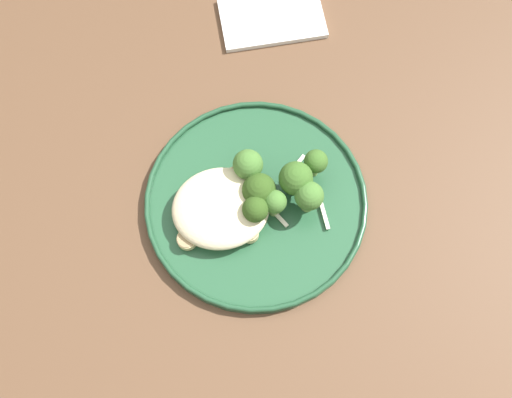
{
  "coord_description": "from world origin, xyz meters",
  "views": [
    {
      "loc": [
        -0.03,
        -0.26,
        1.52
      ],
      "look_at": [
        0.01,
        0.02,
        0.76
      ],
      "focal_mm": 44.18,
      "sensor_mm": 36.0,
      "label": 1
    }
  ],
  "objects_px": {
    "seared_scallop_rear_pale": "(236,180)",
    "folded_napkin": "(272,18)",
    "dinner_plate": "(256,202)",
    "broccoli_floret_rear_charred": "(248,165)",
    "seared_scallop_right_edge": "(248,234)",
    "seared_scallop_left_edge": "(187,240)",
    "broccoli_floret_front_edge": "(259,190)",
    "seared_scallop_on_noodles": "(224,210)",
    "broccoli_floret_left_leaning": "(275,204)",
    "seared_scallop_large_seared": "(194,213)",
    "broccoli_floret_beside_noodles": "(310,200)",
    "broccoli_floret_tall_stalk": "(316,162)",
    "broccoli_floret_split_head": "(255,210)",
    "broccoli_floret_small_sprig": "(296,179)"
  },
  "relations": [
    {
      "from": "broccoli_floret_beside_noodles",
      "to": "seared_scallop_large_seared",
      "type": "bearing_deg",
      "value": 174.89
    },
    {
      "from": "seared_scallop_right_edge",
      "to": "broccoli_floret_beside_noodles",
      "type": "distance_m",
      "value": 0.09
    },
    {
      "from": "seared_scallop_large_seared",
      "to": "broccoli_floret_tall_stalk",
      "type": "bearing_deg",
      "value": 12.91
    },
    {
      "from": "seared_scallop_right_edge",
      "to": "broccoli_floret_front_edge",
      "type": "relative_size",
      "value": 0.41
    },
    {
      "from": "broccoli_floret_split_head",
      "to": "folded_napkin",
      "type": "distance_m",
      "value": 0.32
    },
    {
      "from": "dinner_plate",
      "to": "seared_scallop_large_seared",
      "type": "relative_size",
      "value": 11.57
    },
    {
      "from": "broccoli_floret_left_leaning",
      "to": "broccoli_floret_beside_noodles",
      "type": "bearing_deg",
      "value": -2.91
    },
    {
      "from": "broccoli_floret_rear_charred",
      "to": "folded_napkin",
      "type": "bearing_deg",
      "value": 74.11
    },
    {
      "from": "seared_scallop_large_seared",
      "to": "broccoli_floret_front_edge",
      "type": "height_order",
      "value": "broccoli_floret_front_edge"
    },
    {
      "from": "seared_scallop_rear_pale",
      "to": "broccoli_floret_front_edge",
      "type": "distance_m",
      "value": 0.04
    },
    {
      "from": "seared_scallop_large_seared",
      "to": "seared_scallop_left_edge",
      "type": "relative_size",
      "value": 0.97
    },
    {
      "from": "seared_scallop_right_edge",
      "to": "seared_scallop_left_edge",
      "type": "bearing_deg",
      "value": 177.26
    },
    {
      "from": "seared_scallop_right_edge",
      "to": "broccoli_floret_front_edge",
      "type": "xyz_separation_m",
      "value": [
        0.02,
        0.05,
        0.02
      ]
    },
    {
      "from": "seared_scallop_on_noodles",
      "to": "seared_scallop_large_seared",
      "type": "height_order",
      "value": "seared_scallop_on_noodles"
    },
    {
      "from": "broccoli_floret_split_head",
      "to": "folded_napkin",
      "type": "height_order",
      "value": "broccoli_floret_split_head"
    },
    {
      "from": "dinner_plate",
      "to": "seared_scallop_on_noodles",
      "type": "xyz_separation_m",
      "value": [
        -0.04,
        -0.01,
        0.01
      ]
    },
    {
      "from": "seared_scallop_rear_pale",
      "to": "broccoli_floret_beside_noodles",
      "type": "bearing_deg",
      "value": -29.8
    },
    {
      "from": "folded_napkin",
      "to": "broccoli_floret_front_edge",
      "type": "bearing_deg",
      "value": -102.25
    },
    {
      "from": "folded_napkin",
      "to": "broccoli_floret_rear_charred",
      "type": "bearing_deg",
      "value": -105.89
    },
    {
      "from": "broccoli_floret_left_leaning",
      "to": "broccoli_floret_rear_charred",
      "type": "bearing_deg",
      "value": 115.71
    },
    {
      "from": "seared_scallop_rear_pale",
      "to": "folded_napkin",
      "type": "xyz_separation_m",
      "value": [
        0.09,
        0.25,
        -0.02
      ]
    },
    {
      "from": "broccoli_floret_beside_noodles",
      "to": "folded_napkin",
      "type": "xyz_separation_m",
      "value": [
        0.0,
        0.3,
        -0.04
      ]
    },
    {
      "from": "dinner_plate",
      "to": "seared_scallop_large_seared",
      "type": "height_order",
      "value": "seared_scallop_large_seared"
    },
    {
      "from": "seared_scallop_rear_pale",
      "to": "broccoli_floret_beside_noodles",
      "type": "xyz_separation_m",
      "value": [
        0.09,
        -0.05,
        0.03
      ]
    },
    {
      "from": "broccoli_floret_small_sprig",
      "to": "dinner_plate",
      "type": "bearing_deg",
      "value": -170.83
    },
    {
      "from": "dinner_plate",
      "to": "folded_napkin",
      "type": "xyz_separation_m",
      "value": [
        0.07,
        0.28,
        -0.0
      ]
    },
    {
      "from": "broccoli_floret_rear_charred",
      "to": "broccoli_floret_front_edge",
      "type": "bearing_deg",
      "value": -74.59
    },
    {
      "from": "seared_scallop_rear_pale",
      "to": "broccoli_floret_tall_stalk",
      "type": "relative_size",
      "value": 0.66
    },
    {
      "from": "broccoli_floret_front_edge",
      "to": "broccoli_floret_split_head",
      "type": "bearing_deg",
      "value": -108.23
    },
    {
      "from": "dinner_plate",
      "to": "broccoli_floret_front_edge",
      "type": "distance_m",
      "value": 0.04
    },
    {
      "from": "seared_scallop_on_noodles",
      "to": "broccoli_floret_tall_stalk",
      "type": "relative_size",
      "value": 0.47
    },
    {
      "from": "broccoli_floret_rear_charred",
      "to": "seared_scallop_left_edge",
      "type": "bearing_deg",
      "value": -138.77
    },
    {
      "from": "seared_scallop_rear_pale",
      "to": "seared_scallop_right_edge",
      "type": "bearing_deg",
      "value": -85.81
    },
    {
      "from": "dinner_plate",
      "to": "seared_scallop_on_noodles",
      "type": "height_order",
      "value": "seared_scallop_on_noodles"
    },
    {
      "from": "seared_scallop_large_seared",
      "to": "seared_scallop_left_edge",
      "type": "bearing_deg",
      "value": -111.17
    },
    {
      "from": "broccoli_floret_small_sprig",
      "to": "broccoli_floret_left_leaning",
      "type": "xyz_separation_m",
      "value": [
        -0.03,
        -0.03,
        -0.01
      ]
    },
    {
      "from": "seared_scallop_right_edge",
      "to": "broccoli_floret_left_leaning",
      "type": "relative_size",
      "value": 0.45
    },
    {
      "from": "seared_scallop_on_noodles",
      "to": "broccoli_floret_left_leaning",
      "type": "height_order",
      "value": "broccoli_floret_left_leaning"
    },
    {
      "from": "seared_scallop_left_edge",
      "to": "broccoli_floret_beside_noodles",
      "type": "bearing_deg",
      "value": 7.46
    },
    {
      "from": "broccoli_floret_front_edge",
      "to": "folded_napkin",
      "type": "bearing_deg",
      "value": 77.75
    },
    {
      "from": "broccoli_floret_tall_stalk",
      "to": "broccoli_floret_small_sprig",
      "type": "bearing_deg",
      "value": -144.61
    },
    {
      "from": "dinner_plate",
      "to": "broccoli_floret_tall_stalk",
      "type": "distance_m",
      "value": 0.09
    },
    {
      "from": "broccoli_floret_rear_charred",
      "to": "folded_napkin",
      "type": "relative_size",
      "value": 0.4
    },
    {
      "from": "dinner_plate",
      "to": "broccoli_floret_rear_charred",
      "type": "distance_m",
      "value": 0.05
    },
    {
      "from": "broccoli_floret_small_sprig",
      "to": "broccoli_floret_left_leaning",
      "type": "bearing_deg",
      "value": -138.39
    },
    {
      "from": "broccoli_floret_beside_noodles",
      "to": "broccoli_floret_small_sprig",
      "type": "height_order",
      "value": "broccoli_floret_small_sprig"
    },
    {
      "from": "seared_scallop_on_noodles",
      "to": "broccoli_floret_beside_noodles",
      "type": "distance_m",
      "value": 0.11
    },
    {
      "from": "seared_scallop_on_noodles",
      "to": "broccoli_floret_beside_noodles",
      "type": "height_order",
      "value": "broccoli_floret_beside_noodles"
    },
    {
      "from": "seared_scallop_rear_pale",
      "to": "broccoli_floret_front_edge",
      "type": "xyz_separation_m",
      "value": [
        0.03,
        -0.03,
        0.02
      ]
    },
    {
      "from": "broccoli_floret_tall_stalk",
      "to": "broccoli_floret_beside_noodles",
      "type": "relative_size",
      "value": 0.9
    }
  ]
}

